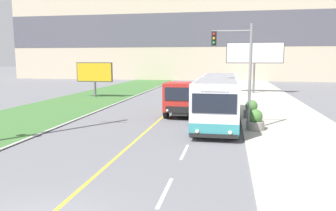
# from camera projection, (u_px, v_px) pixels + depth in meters

# --- Properties ---
(lane_marking_centre) EXTENTS (2.88, 140.00, 0.01)m
(lane_marking_centre) POSITION_uv_depth(u_px,v_px,m) (67.00, 211.00, 9.05)
(lane_marking_centre) COLOR gold
(lane_marking_centre) RESTS_ON ground_plane
(apartment_block_background) EXTENTS (80.00, 8.04, 18.28)m
(apartment_block_background) POSITION_uv_depth(u_px,v_px,m) (206.00, 33.00, 65.25)
(apartment_block_background) COLOR #BCAD93
(apartment_block_background) RESTS_ON ground_plane
(city_bus) EXTENTS (2.64, 11.93, 3.00)m
(city_bus) POSITION_uv_depth(u_px,v_px,m) (218.00, 99.00, 21.79)
(city_bus) COLOR silver
(city_bus) RESTS_ON ground_plane
(dump_truck) EXTENTS (2.48, 6.08, 2.51)m
(dump_truck) POSITION_uv_depth(u_px,v_px,m) (184.00, 99.00, 23.78)
(dump_truck) COLOR black
(dump_truck) RESTS_ON ground_plane
(traffic_light_mast) EXTENTS (2.28, 0.32, 6.10)m
(traffic_light_mast) POSITION_uv_depth(u_px,v_px,m) (239.00, 64.00, 18.50)
(traffic_light_mast) COLOR slate
(traffic_light_mast) RESTS_ON ground_plane
(billboard_large) EXTENTS (6.66, 0.24, 6.09)m
(billboard_large) POSITION_uv_depth(u_px,v_px,m) (255.00, 54.00, 38.86)
(billboard_large) COLOR #59595B
(billboard_large) RESTS_ON ground_plane
(billboard_small) EXTENTS (4.01, 0.24, 3.77)m
(billboard_small) POSITION_uv_depth(u_px,v_px,m) (95.00, 73.00, 35.19)
(billboard_small) COLOR #59595B
(billboard_small) RESTS_ON ground_plane
(planter_round_near) EXTENTS (1.02, 1.02, 1.20)m
(planter_round_near) POSITION_uv_depth(u_px,v_px,m) (255.00, 121.00, 18.95)
(planter_round_near) COLOR gray
(planter_round_near) RESTS_ON sidewalk_right
(planter_round_second) EXTENTS (1.04, 1.04, 1.25)m
(planter_round_second) POSITION_uv_depth(u_px,v_px,m) (251.00, 110.00, 22.80)
(planter_round_second) COLOR gray
(planter_round_second) RESTS_ON sidewalk_right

